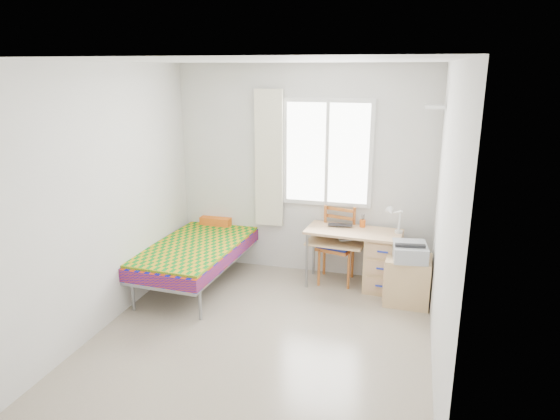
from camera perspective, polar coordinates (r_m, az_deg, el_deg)
The scene contains 17 objects.
floor at distance 5.07m, azimuth -2.03°, elevation -14.17°, with size 3.50×3.50×0.00m, color #BCAD93.
ceiling at distance 4.38m, azimuth -2.37°, elevation 16.70°, with size 3.50×3.50×0.00m, color white.
wall_back at distance 6.20m, azimuth 2.66°, elevation 4.38°, with size 3.20×3.20×0.00m, color silver.
wall_left at distance 5.25m, azimuth -19.11°, elevation 1.37°, with size 3.50×3.50×0.00m, color silver.
wall_right at distance 4.37m, azimuth 18.28°, elevation -1.39°, with size 3.50×3.50×0.00m, color silver.
window at distance 6.07m, azimuth 5.42°, elevation 6.49°, with size 1.10×0.04×1.30m.
curtain at distance 6.21m, azimuth -1.27°, elevation 5.82°, with size 0.35×0.05×1.70m, color #EEE1C4.
floating_shelf at distance 5.60m, azimuth 17.30°, elevation 11.24°, with size 0.20×0.32×0.03m, color white.
bed at distance 6.22m, azimuth -8.78°, elevation -4.02°, with size 1.08×2.12×0.90m.
desk at distance 6.03m, azimuth 11.04°, elevation -5.38°, with size 1.15×0.60×0.69m.
chair at distance 6.12m, azimuth 6.64°, elevation -3.47°, with size 0.48×0.48×0.92m.
cabinet at distance 5.78m, azimuth 14.35°, elevation -7.76°, with size 0.51×0.45×0.53m.
printer at distance 5.61m, azimuth 14.61°, elevation -4.57°, with size 0.40×0.45×0.18m.
laptop at distance 6.03m, azimuth 6.87°, elevation -1.88°, with size 0.29×0.19×0.02m, color black.
pen_cup at distance 6.08m, azimuth 9.41°, elevation -1.53°, with size 0.07×0.07×0.09m, color orange.
task_lamp at distance 5.79m, azimuth 12.91°, elevation -0.77°, with size 0.21×0.30×0.35m.
book at distance 5.98m, azimuth 6.66°, elevation -3.21°, with size 0.14×0.20×0.01m, color gray.
Camera 1 is at (1.32, -4.18, 2.54)m, focal length 32.00 mm.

